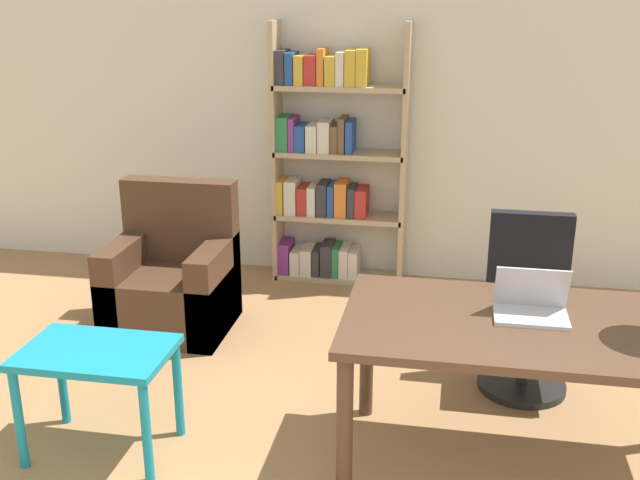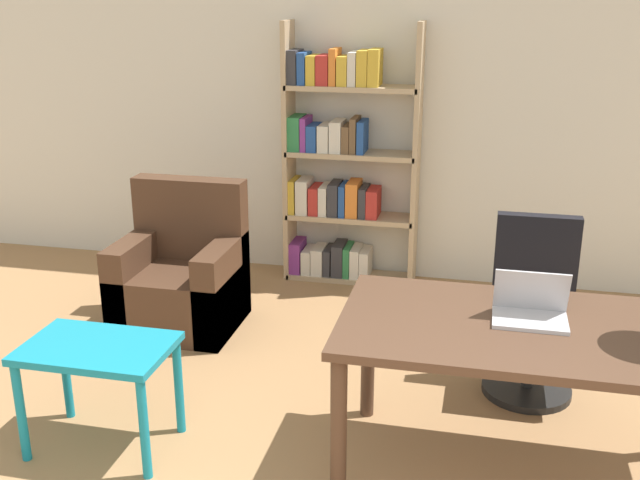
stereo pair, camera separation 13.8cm
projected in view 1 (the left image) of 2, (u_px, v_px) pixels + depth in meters
The scene contains 7 objects.
wall_back at pixel (436, 102), 5.44m from camera, with size 8.00×0.06×2.70m.
desk at pixel (535, 342), 3.25m from camera, with size 1.67×0.88×0.76m.
laptop at pixel (531, 306), 3.27m from camera, with size 0.32×0.22×0.22m.
office_chair at pixel (527, 312), 4.13m from camera, with size 0.49×0.49×0.97m.
side_table_blue at pixel (97, 366), 3.49m from camera, with size 0.69×0.46×0.54m.
armchair at pixel (172, 282), 4.88m from camera, with size 0.76×0.67×0.95m.
bookshelf at pixel (328, 168), 5.54m from camera, with size 0.99×0.28×1.92m.
Camera 1 is at (0.16, -1.01, 2.11)m, focal length 42.00 mm.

